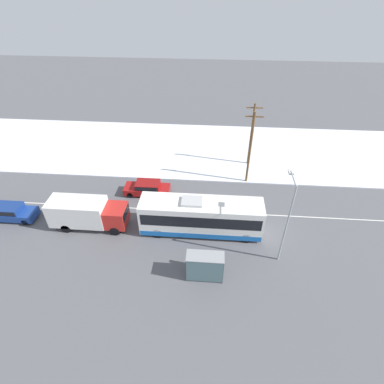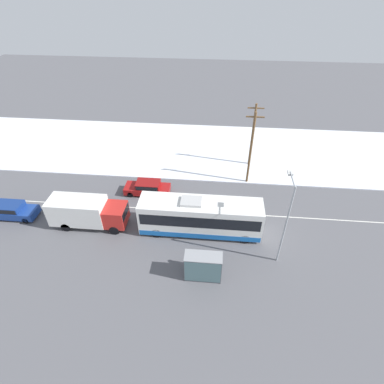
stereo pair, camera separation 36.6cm
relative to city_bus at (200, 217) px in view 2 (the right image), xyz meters
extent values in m
plane|color=#56565B|center=(1.88, 2.66, -1.72)|extent=(120.00, 120.00, 0.00)
cube|color=silver|center=(1.88, 15.17, -1.66)|extent=(80.00, 14.56, 0.12)
cube|color=silver|center=(1.88, 2.66, -1.72)|extent=(60.00, 0.12, 0.00)
cube|color=white|center=(0.00, 0.00, 0.06)|extent=(10.82, 2.55, 3.02)
cube|color=black|center=(0.00, 0.00, 0.42)|extent=(10.38, 2.57, 1.15)
cube|color=blue|center=(0.00, 0.00, -1.18)|extent=(10.71, 2.57, 0.54)
cube|color=#B2B2B2|center=(-0.81, 0.00, 1.69)|extent=(1.80, 1.40, 0.24)
cylinder|color=black|center=(4.01, -1.14, -1.22)|extent=(1.00, 0.28, 1.00)
cylinder|color=black|center=(4.01, 1.13, -1.22)|extent=(1.00, 0.28, 1.00)
cylinder|color=black|center=(-3.81, -1.14, -1.22)|extent=(1.00, 0.28, 1.00)
cylinder|color=black|center=(-3.81, 1.13, -1.22)|extent=(1.00, 0.28, 1.00)
cube|color=silver|center=(-11.23, -0.12, -0.05)|extent=(5.11, 2.30, 2.36)
cube|color=red|center=(-7.72, -0.12, -0.31)|extent=(1.90, 2.18, 1.84)
cube|color=black|center=(-6.79, -0.12, 0.06)|extent=(0.06, 1.96, 0.81)
cylinder|color=black|center=(-7.72, -1.14, -1.27)|extent=(0.90, 0.26, 0.90)
cylinder|color=black|center=(-7.72, 0.90, -1.27)|extent=(0.90, 0.26, 0.90)
cylinder|color=black|center=(-12.25, -1.14, -1.27)|extent=(0.90, 0.26, 0.90)
cylinder|color=black|center=(-12.25, 0.90, -1.27)|extent=(0.90, 0.26, 0.90)
cube|color=maroon|center=(-5.99, 5.13, -1.16)|extent=(4.78, 1.80, 0.68)
cube|color=maroon|center=(-5.87, 5.13, -0.54)|extent=(2.48, 1.66, 0.58)
cube|color=black|center=(-5.87, 5.13, -0.53)|extent=(2.29, 1.69, 0.46)
cylinder|color=black|center=(-7.68, 4.34, -1.40)|extent=(0.64, 0.22, 0.64)
cylinder|color=black|center=(-7.68, 5.92, -1.40)|extent=(0.64, 0.22, 0.64)
cylinder|color=black|center=(-4.20, 4.34, -1.40)|extent=(0.64, 0.22, 0.64)
cylinder|color=black|center=(-4.20, 5.92, -1.40)|extent=(0.64, 0.22, 0.64)
cube|color=navy|center=(-18.23, 0.29, -1.14)|extent=(4.78, 1.80, 0.72)
cube|color=navy|center=(-18.35, 0.29, -0.50)|extent=(2.49, 1.66, 0.57)
cube|color=black|center=(-18.35, 0.29, -0.49)|extent=(2.29, 1.69, 0.45)
cylinder|color=black|center=(-16.54, -0.50, -1.40)|extent=(0.64, 0.22, 0.64)
cylinder|color=black|center=(-16.54, 1.08, -1.40)|extent=(0.64, 0.22, 0.64)
cylinder|color=black|center=(-20.02, 1.08, -1.40)|extent=(0.64, 0.22, 0.64)
cylinder|color=#23232D|center=(-0.35, -4.15, -1.30)|extent=(0.13, 0.13, 0.84)
cylinder|color=#23232D|center=(-0.09, -4.15, -1.30)|extent=(0.13, 0.13, 0.84)
cube|color=#19478C|center=(-0.22, -4.15, -0.54)|extent=(0.44, 0.24, 0.69)
sphere|color=tan|center=(-0.22, -4.15, -0.05)|extent=(0.29, 0.29, 0.29)
cylinder|color=#19478C|center=(-0.49, -4.15, -0.58)|extent=(0.11, 0.11, 0.66)
cylinder|color=#19478C|center=(0.06, -4.15, -0.58)|extent=(0.11, 0.11, 0.66)
cube|color=gray|center=(0.58, -5.06, 0.65)|extent=(2.86, 1.20, 0.06)
cube|color=slate|center=(0.58, -5.64, -0.52)|extent=(2.74, 0.04, 2.16)
cylinder|color=#474C51|center=(-0.81, -4.50, -0.55)|extent=(0.08, 0.08, 2.34)
cylinder|color=#474C51|center=(1.97, -4.50, -0.55)|extent=(0.08, 0.08, 2.34)
cylinder|color=#474C51|center=(-0.81, -5.62, -0.55)|extent=(0.08, 0.08, 2.34)
cylinder|color=#474C51|center=(1.97, -5.62, -0.55)|extent=(0.08, 0.08, 2.34)
cylinder|color=#9EA3A8|center=(6.61, -2.88, 2.09)|extent=(0.14, 0.14, 7.62)
cylinder|color=#9EA3A8|center=(6.61, -1.87, 5.75)|extent=(0.10, 2.01, 0.10)
cube|color=silver|center=(6.61, -0.87, 5.68)|extent=(0.36, 0.60, 0.16)
cylinder|color=brown|center=(4.69, 8.22, 2.42)|extent=(0.24, 0.24, 8.29)
cube|color=brown|center=(4.69, 8.22, 6.06)|extent=(1.80, 0.12, 0.12)
cylinder|color=brown|center=(5.13, 12.06, 2.11)|extent=(0.24, 0.24, 7.68)
cube|color=brown|center=(5.13, 12.06, 5.45)|extent=(1.80, 0.12, 0.12)
camera|label=1|loc=(0.74, -19.85, 17.92)|focal=28.00mm
camera|label=2|loc=(1.10, -19.82, 17.92)|focal=28.00mm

